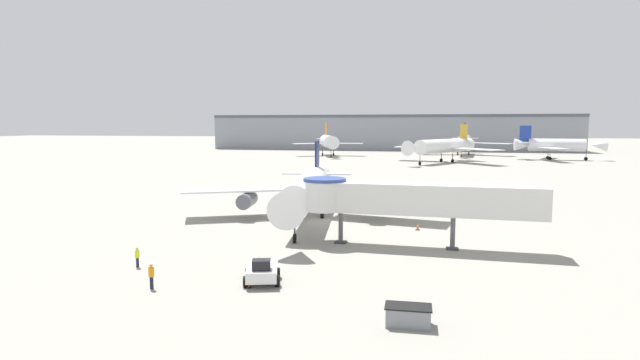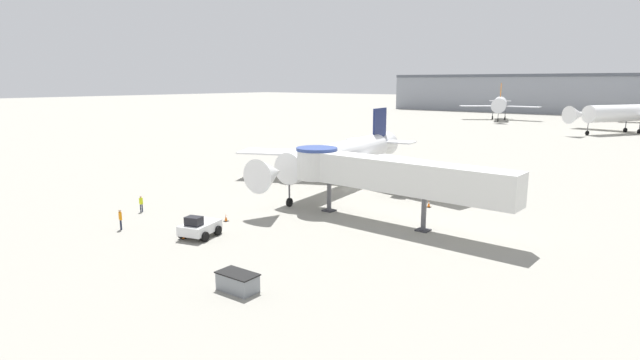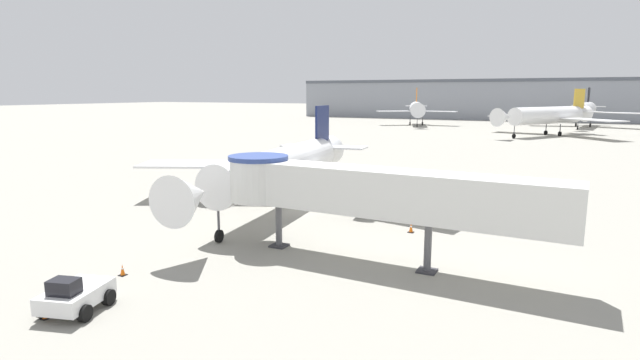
{
  "view_description": "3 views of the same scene",
  "coord_description": "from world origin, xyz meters",
  "px_view_note": "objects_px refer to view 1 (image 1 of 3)",
  "views": [
    {
      "loc": [
        12.15,
        -56.21,
        11.29
      ],
      "look_at": [
        -0.25,
        1.29,
        4.76
      ],
      "focal_mm": 28.0,
      "sensor_mm": 36.0,
      "label": 1
    },
    {
      "loc": [
        32.93,
        -48.22,
        12.6
      ],
      "look_at": [
        1.44,
        -7.82,
        2.48
      ],
      "focal_mm": 28.0,
      "sensor_mm": 36.0,
      "label": 2
    },
    {
      "loc": [
        21.45,
        -38.17,
        10.43
      ],
      "look_at": [
        4.28,
        -3.73,
        3.69
      ],
      "focal_mm": 28.0,
      "sensor_mm": 36.0,
      "label": 3
    }
  ],
  "objects_px": {
    "traffic_cone_starboard_wing": "(418,227)",
    "background_jet_blue_tail": "(555,145)",
    "jet_bridge": "(404,198)",
    "traffic_cone_apron_front": "(248,283)",
    "ground_crew_marshaller": "(137,256)",
    "ground_crew_wing_walker": "(151,274)",
    "service_container_gray": "(408,316)",
    "background_jet_orange_tail": "(329,142)",
    "main_airplane": "(308,188)",
    "background_jet_gold_tail": "(443,146)",
    "background_jet_black_tail": "(463,141)",
    "pushback_tug_white": "(262,272)",
    "traffic_cone_near_nose": "(259,261)"
  },
  "relations": [
    {
      "from": "traffic_cone_starboard_wing",
      "to": "background_jet_blue_tail",
      "type": "relative_size",
      "value": 0.03
    },
    {
      "from": "jet_bridge",
      "to": "traffic_cone_apron_front",
      "type": "xyz_separation_m",
      "value": [
        -9.96,
        -14.26,
        -4.22
      ]
    },
    {
      "from": "ground_crew_marshaller",
      "to": "ground_crew_wing_walker",
      "type": "distance_m",
      "value": 5.98
    },
    {
      "from": "service_container_gray",
      "to": "background_jet_orange_tail",
      "type": "height_order",
      "value": "background_jet_orange_tail"
    },
    {
      "from": "main_airplane",
      "to": "traffic_cone_apron_front",
      "type": "relative_size",
      "value": 49.8
    },
    {
      "from": "background_jet_blue_tail",
      "to": "main_airplane",
      "type": "bearing_deg",
      "value": 157.97
    },
    {
      "from": "main_airplane",
      "to": "traffic_cone_apron_front",
      "type": "distance_m",
      "value": 24.81
    },
    {
      "from": "ground_crew_marshaller",
      "to": "background_jet_orange_tail",
      "type": "bearing_deg",
      "value": -167.82
    },
    {
      "from": "traffic_cone_starboard_wing",
      "to": "background_jet_gold_tail",
      "type": "bearing_deg",
      "value": 86.86
    },
    {
      "from": "ground_crew_wing_walker",
      "to": "traffic_cone_starboard_wing",
      "type": "bearing_deg",
      "value": 70.52
    },
    {
      "from": "service_container_gray",
      "to": "background_jet_gold_tail",
      "type": "relative_size",
      "value": 0.08
    },
    {
      "from": "jet_bridge",
      "to": "main_airplane",
      "type": "bearing_deg",
      "value": 140.33
    },
    {
      "from": "ground_crew_marshaller",
      "to": "background_jet_black_tail",
      "type": "height_order",
      "value": "background_jet_black_tail"
    },
    {
      "from": "traffic_cone_apron_front",
      "to": "background_jet_gold_tail",
      "type": "xyz_separation_m",
      "value": [
        16.58,
        120.39,
        4.7
      ]
    },
    {
      "from": "background_jet_gold_tail",
      "to": "main_airplane",
      "type": "bearing_deg",
      "value": -70.14
    },
    {
      "from": "pushback_tug_white",
      "to": "ground_crew_marshaller",
      "type": "xyz_separation_m",
      "value": [
        -10.96,
        1.65,
        0.11
      ]
    },
    {
      "from": "service_container_gray",
      "to": "background_jet_gold_tail",
      "type": "xyz_separation_m",
      "value": [
        5.43,
        124.73,
        4.43
      ]
    },
    {
      "from": "jet_bridge",
      "to": "background_jet_black_tail",
      "type": "xyz_separation_m",
      "value": [
        14.91,
        144.68,
        0.74
      ]
    },
    {
      "from": "jet_bridge",
      "to": "background_jet_blue_tail",
      "type": "distance_m",
      "value": 133.33
    },
    {
      "from": "service_container_gray",
      "to": "background_jet_blue_tail",
      "type": "relative_size",
      "value": 0.1
    },
    {
      "from": "traffic_cone_apron_front",
      "to": "ground_crew_wing_walker",
      "type": "relative_size",
      "value": 0.36
    },
    {
      "from": "ground_crew_marshaller",
      "to": "background_jet_gold_tail",
      "type": "height_order",
      "value": "background_jet_gold_tail"
    },
    {
      "from": "traffic_cone_near_nose",
      "to": "background_jet_black_tail",
      "type": "bearing_deg",
      "value": 80.35
    },
    {
      "from": "main_airplane",
      "to": "background_jet_gold_tail",
      "type": "height_order",
      "value": "background_jet_gold_tail"
    },
    {
      "from": "ground_crew_wing_walker",
      "to": "background_jet_gold_tail",
      "type": "height_order",
      "value": "background_jet_gold_tail"
    },
    {
      "from": "pushback_tug_white",
      "to": "background_jet_orange_tail",
      "type": "bearing_deg",
      "value": 83.54
    },
    {
      "from": "background_jet_orange_tail",
      "to": "background_jet_black_tail",
      "type": "bearing_deg",
      "value": -0.26
    },
    {
      "from": "service_container_gray",
      "to": "traffic_cone_near_nose",
      "type": "relative_size",
      "value": 4.03
    },
    {
      "from": "ground_crew_marshaller",
      "to": "background_jet_blue_tail",
      "type": "distance_m",
      "value": 151.46
    },
    {
      "from": "background_jet_orange_tail",
      "to": "pushback_tug_white",
      "type": "bearing_deg",
      "value": -97.85
    },
    {
      "from": "pushback_tug_white",
      "to": "background_jet_orange_tail",
      "type": "relative_size",
      "value": 0.15
    },
    {
      "from": "main_airplane",
      "to": "jet_bridge",
      "type": "height_order",
      "value": "main_airplane"
    },
    {
      "from": "traffic_cone_near_nose",
      "to": "ground_crew_marshaller",
      "type": "xyz_separation_m",
      "value": [
        -9.12,
        -2.85,
        0.63
      ]
    },
    {
      "from": "traffic_cone_near_nose",
      "to": "ground_crew_wing_walker",
      "type": "relative_size",
      "value": 0.37
    },
    {
      "from": "background_jet_blue_tail",
      "to": "background_jet_gold_tail",
      "type": "distance_m",
      "value": 40.94
    },
    {
      "from": "ground_crew_marshaller",
      "to": "ground_crew_wing_walker",
      "type": "relative_size",
      "value": 0.91
    },
    {
      "from": "jet_bridge",
      "to": "traffic_cone_starboard_wing",
      "type": "bearing_deg",
      "value": 82.91
    },
    {
      "from": "service_container_gray",
      "to": "ground_crew_wing_walker",
      "type": "distance_m",
      "value": 17.76
    },
    {
      "from": "traffic_cone_near_nose",
      "to": "ground_crew_wing_walker",
      "type": "height_order",
      "value": "ground_crew_wing_walker"
    },
    {
      "from": "service_container_gray",
      "to": "traffic_cone_starboard_wing",
      "type": "bearing_deg",
      "value": 89.96
    },
    {
      "from": "ground_crew_wing_walker",
      "to": "background_jet_blue_tail",
      "type": "relative_size",
      "value": 0.06
    },
    {
      "from": "traffic_cone_near_nose",
      "to": "background_jet_gold_tail",
      "type": "relative_size",
      "value": 0.02
    },
    {
      "from": "jet_bridge",
      "to": "background_jet_gold_tail",
      "type": "relative_size",
      "value": 0.66
    },
    {
      "from": "traffic_cone_starboard_wing",
      "to": "background_jet_black_tail",
      "type": "xyz_separation_m",
      "value": [
        13.7,
        137.02,
        4.92
      ]
    },
    {
      "from": "ground_crew_marshaller",
      "to": "traffic_cone_apron_front",
      "type": "bearing_deg",
      "value": 81.83
    },
    {
      "from": "main_airplane",
      "to": "jet_bridge",
      "type": "xyz_separation_m",
      "value": [
        11.54,
        -10.24,
        0.68
      ]
    },
    {
      "from": "background_jet_black_tail",
      "to": "jet_bridge",
      "type": "bearing_deg",
      "value": -89.27
    },
    {
      "from": "jet_bridge",
      "to": "service_container_gray",
      "type": "relative_size",
      "value": 8.3
    },
    {
      "from": "ground_crew_wing_walker",
      "to": "background_jet_blue_tail",
      "type": "xyz_separation_m",
      "value": [
        58.49,
        142.46,
        3.8
      ]
    },
    {
      "from": "background_jet_orange_tail",
      "to": "background_jet_blue_tail",
      "type": "bearing_deg",
      "value": -19.97
    }
  ]
}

